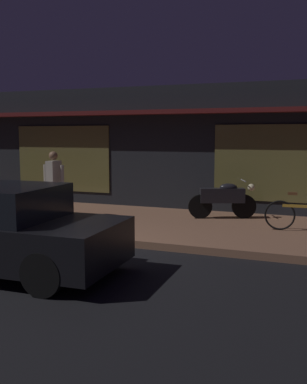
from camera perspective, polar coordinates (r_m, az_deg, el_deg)
name	(u,v)px	position (r m, az deg, el deg)	size (l,w,h in m)	color
ground_plane	(66,256)	(8.53, -11.10, -8.02)	(60.00, 60.00, 0.00)	black
sidewalk_slab	(132,223)	(11.09, -2.81, -3.93)	(18.00, 4.00, 0.15)	#8C6047
storefront_building	(175,149)	(14.05, 2.79, 5.55)	(18.00, 3.30, 3.60)	black
motorcycle	(224,199)	(11.31, 8.91, -0.84)	(1.62, 0.82, 0.97)	black
bicycle_parked	(304,215)	(10.21, 18.57, -2.81)	(1.66, 0.42, 0.91)	black
person_bystander	(54,183)	(11.60, -12.55, 1.17)	(0.61, 0.39, 1.67)	#28232D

